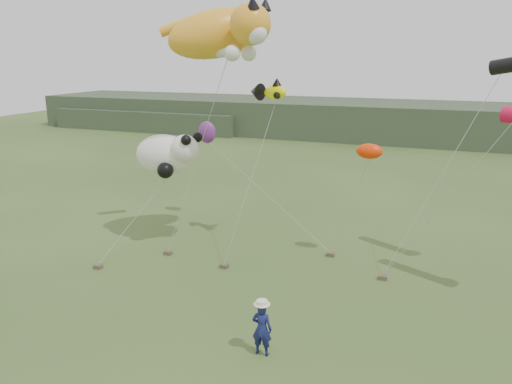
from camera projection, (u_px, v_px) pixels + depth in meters
ground at (247, 334)px, 17.02m from camera, size 120.00×120.00×0.00m
headland at (367, 120)px, 57.81m from camera, size 90.00×13.00×4.00m
festival_attendant at (262, 329)px, 15.65m from camera, size 0.66×0.44×1.78m
sandbag_anchors at (239, 263)px, 22.61m from camera, size 12.36×5.41×0.18m
cat_kite at (225, 32)px, 21.81m from camera, size 6.18×4.78×2.99m
fish_kite at (268, 92)px, 23.16m from camera, size 2.21×1.45×1.07m
panda_kite at (167, 154)px, 24.20m from camera, size 3.50×2.26×2.17m
misc_kites at (260, 138)px, 25.52m from camera, size 10.48×3.65×1.23m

